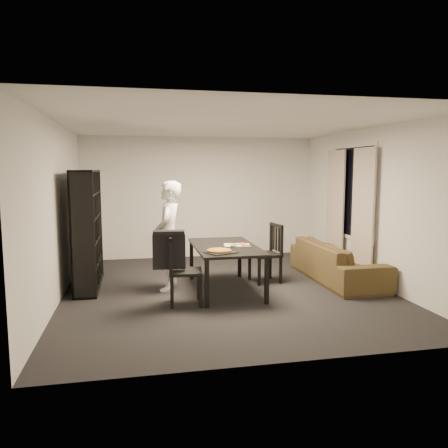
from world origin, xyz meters
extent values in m
cube|color=black|center=(0.00, 0.00, 0.00)|extent=(5.00, 5.50, 0.01)
cube|color=white|center=(0.00, 0.00, 2.60)|extent=(5.00, 5.50, 0.01)
cube|color=white|center=(0.00, 2.75, 1.30)|extent=(5.00, 0.01, 2.60)
cube|color=white|center=(0.00, -2.75, 1.30)|extent=(5.00, 0.01, 2.60)
cube|color=white|center=(-2.50, 0.00, 1.30)|extent=(0.01, 5.50, 2.60)
cube|color=white|center=(2.50, 0.00, 1.30)|extent=(0.01, 5.50, 2.60)
cube|color=black|center=(2.48, 0.60, 1.50)|extent=(0.02, 1.40, 1.60)
cube|color=white|center=(2.48, 0.60, 1.50)|extent=(0.03, 1.52, 1.72)
cube|color=#BAAE9F|center=(2.40, 0.08, 1.15)|extent=(0.03, 0.70, 2.25)
cube|color=#BAAE9F|center=(2.40, 1.12, 1.15)|extent=(0.03, 0.70, 2.25)
cube|color=black|center=(-2.16, 0.60, 0.95)|extent=(0.35, 1.50, 1.90)
cube|color=black|center=(-0.02, -0.06, 0.70)|extent=(0.96, 1.72, 0.04)
cube|color=black|center=(-0.45, -0.88, 0.34)|extent=(0.06, 0.06, 0.68)
cube|color=black|center=(0.41, -0.88, 0.34)|extent=(0.06, 0.06, 0.68)
cube|color=black|center=(-0.45, 0.75, 0.34)|extent=(0.06, 0.06, 0.68)
cube|color=black|center=(0.41, 0.75, 0.34)|extent=(0.06, 0.06, 0.68)
cube|color=black|center=(-0.72, -0.64, 0.47)|extent=(0.50, 0.50, 0.04)
cube|color=black|center=(-0.92, -0.62, 0.74)|extent=(0.08, 0.46, 0.49)
cube|color=black|center=(-0.92, -0.62, 0.96)|extent=(0.07, 0.44, 0.05)
cube|color=black|center=(-0.54, -0.86, 0.22)|extent=(0.04, 0.04, 0.45)
cube|color=black|center=(-0.50, -0.46, 0.22)|extent=(0.04, 0.04, 0.45)
cube|color=black|center=(-0.93, -0.82, 0.22)|extent=(0.04, 0.04, 0.45)
cube|color=black|center=(-0.89, -0.43, 0.22)|extent=(0.04, 0.04, 0.45)
cube|color=black|center=(0.75, 0.32, 0.47)|extent=(0.52, 0.52, 0.04)
cube|color=black|center=(0.96, 0.35, 0.74)|extent=(0.11, 0.46, 0.49)
cube|color=black|center=(0.96, 0.35, 0.96)|extent=(0.10, 0.44, 0.05)
cube|color=black|center=(0.53, 0.49, 0.22)|extent=(0.04, 0.04, 0.45)
cube|color=black|center=(0.59, 0.10, 0.22)|extent=(0.04, 0.04, 0.45)
cube|color=black|center=(0.92, 0.55, 0.22)|extent=(0.04, 0.04, 0.45)
cube|color=black|center=(0.98, 0.16, 0.22)|extent=(0.04, 0.04, 0.45)
cube|color=black|center=(-0.94, -0.62, 0.76)|extent=(0.46, 0.13, 0.49)
cube|color=black|center=(-0.94, -0.62, 1.03)|extent=(0.45, 0.23, 0.05)
imported|color=white|center=(-0.88, 0.17, 0.87)|extent=(0.58, 0.72, 1.73)
cube|color=black|center=(-0.20, -0.62, 0.72)|extent=(0.50, 0.46, 0.01)
cylinder|color=olive|center=(-0.22, -0.58, 0.74)|extent=(0.35, 0.35, 0.02)
cylinder|color=orange|center=(-0.22, -0.58, 0.76)|extent=(0.31, 0.31, 0.01)
cube|color=white|center=(0.17, -0.06, 0.72)|extent=(0.44, 0.35, 0.01)
imported|color=#383016|center=(2.01, 0.19, 0.33)|extent=(0.88, 2.25, 0.66)
camera|label=1|loc=(-1.41, -6.67, 1.91)|focal=35.00mm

